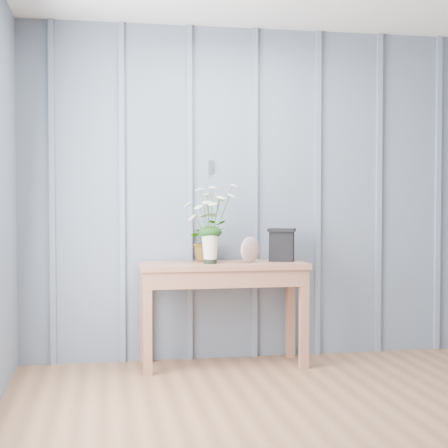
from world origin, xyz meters
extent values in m
cube|color=gray|center=(0.00, 2.25, 1.25)|extent=(4.00, 0.01, 2.50)
cube|color=#B5B4B9|center=(-0.59, 2.23, 1.45)|extent=(0.03, 0.01, 0.10)
cube|color=gray|center=(-1.75, 2.23, 1.25)|extent=(0.04, 0.03, 2.50)
cube|color=gray|center=(-1.25, 2.23, 1.25)|extent=(0.04, 0.03, 2.50)
cube|color=gray|center=(-0.75, 2.23, 1.25)|extent=(0.04, 0.03, 2.50)
cube|color=gray|center=(-0.25, 2.23, 1.25)|extent=(0.04, 0.03, 2.50)
cube|color=gray|center=(0.25, 2.23, 1.25)|extent=(0.04, 0.03, 2.50)
cube|color=gray|center=(0.75, 2.23, 1.25)|extent=(0.04, 0.03, 2.50)
cube|color=gray|center=(1.25, 2.23, 1.25)|extent=(0.04, 0.03, 2.50)
cube|color=#9D654C|center=(-0.54, 1.99, 0.73)|extent=(1.20, 0.45, 0.04)
cube|color=#9D654C|center=(-0.54, 1.99, 0.65)|extent=(1.13, 0.42, 0.12)
cube|color=#9D654C|center=(-1.09, 1.81, 0.35)|extent=(0.06, 0.06, 0.71)
cube|color=#9D654C|center=(0.02, 1.81, 0.35)|extent=(0.06, 0.06, 0.71)
cube|color=#9D654C|center=(-1.09, 2.17, 0.35)|extent=(0.06, 0.06, 0.71)
cube|color=#9D654C|center=(0.02, 2.17, 0.35)|extent=(0.06, 0.06, 0.71)
cylinder|color=black|center=(-0.64, 1.93, 0.78)|extent=(0.09, 0.09, 0.06)
cone|color=white|center=(-0.64, 1.93, 0.87)|extent=(0.17, 0.17, 0.21)
ellipsoid|color=#113A11|center=(-0.64, 1.93, 0.97)|extent=(0.17, 0.14, 0.09)
imported|color=#113A11|center=(-0.63, 2.14, 0.90)|extent=(0.33, 0.31, 0.31)
ellipsoid|color=#954C56|center=(-0.35, 1.95, 0.84)|extent=(0.18, 0.15, 0.19)
cube|color=black|center=(-0.09, 2.02, 0.86)|extent=(0.21, 0.18, 0.22)
cube|color=black|center=(-0.09, 2.02, 0.98)|extent=(0.24, 0.21, 0.02)
camera|label=1|loc=(-1.39, -2.86, 1.20)|focal=55.00mm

